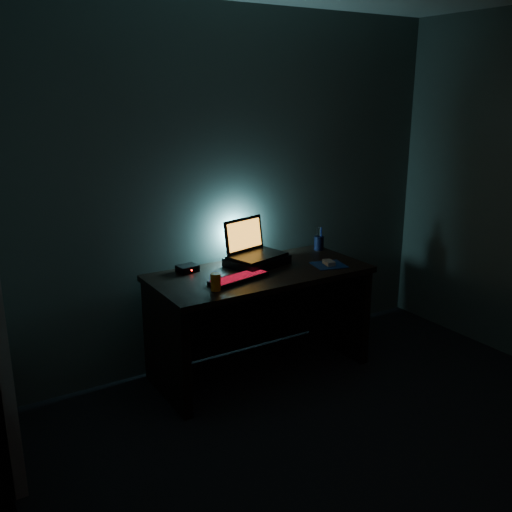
{
  "coord_description": "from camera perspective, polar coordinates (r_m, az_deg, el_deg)",
  "views": [
    {
      "loc": [
        -1.97,
        -1.53,
        1.94
      ],
      "look_at": [
        -0.06,
        1.57,
        0.88
      ],
      "focal_mm": 40.0,
      "sensor_mm": 36.0,
      "label": 1
    }
  ],
  "objects": [
    {
      "name": "juice_glass",
      "position": [
        3.51,
        -4.05,
        -2.61
      ],
      "size": [
        0.07,
        0.07,
        0.11
      ],
      "primitive_type": "cylinder",
      "rotation": [
        0.0,
        0.0,
        0.17
      ],
      "color": "orange",
      "rests_on": "desk"
    },
    {
      "name": "mousepad",
      "position": [
        4.06,
        7.29,
        -0.89
      ],
      "size": [
        0.26,
        0.24,
        0.0
      ],
      "primitive_type": "cube",
      "rotation": [
        0.0,
        0.0,
        -0.23
      ],
      "color": "navy",
      "rests_on": "desk"
    },
    {
      "name": "keyboard",
      "position": [
        3.71,
        -1.73,
        -2.22
      ],
      "size": [
        0.44,
        0.22,
        0.03
      ],
      "rotation": [
        0.0,
        0.0,
        0.22
      ],
      "color": "black",
      "rests_on": "desk"
    },
    {
      "name": "room",
      "position": [
        2.58,
        19.8,
        -0.18
      ],
      "size": [
        3.5,
        4.0,
        2.5
      ],
      "color": "black",
      "rests_on": "ground"
    },
    {
      "name": "riser",
      "position": [
        4.02,
        0.1,
        -0.48
      ],
      "size": [
        0.46,
        0.39,
        0.06
      ],
      "primitive_type": "cube",
      "rotation": [
        0.0,
        0.0,
        0.26
      ],
      "color": "black",
      "rests_on": "desk"
    },
    {
      "name": "router",
      "position": [
        3.9,
        -6.87,
        -1.24
      ],
      "size": [
        0.14,
        0.12,
        0.04
      ],
      "rotation": [
        0.0,
        0.0,
        0.11
      ],
      "color": "black",
      "rests_on": "desk"
    },
    {
      "name": "mouse",
      "position": [
        4.05,
        7.3,
        -0.66
      ],
      "size": [
        0.08,
        0.11,
        0.03
      ],
      "primitive_type": "cube",
      "rotation": [
        0.0,
        0.0,
        -0.23
      ],
      "color": "gray",
      "rests_on": "mousepad"
    },
    {
      "name": "desk",
      "position": [
        4.02,
        -0.01,
        -4.8
      ],
      "size": [
        1.5,
        0.7,
        0.75
      ],
      "color": "black",
      "rests_on": "ground"
    },
    {
      "name": "pen_cup",
      "position": [
        4.43,
        6.31,
        1.29
      ],
      "size": [
        0.09,
        0.09,
        0.11
      ],
      "primitive_type": "cylinder",
      "rotation": [
        0.0,
        0.0,
        0.18
      ],
      "color": "black",
      "rests_on": "desk"
    },
    {
      "name": "laptop",
      "position": [
        4.03,
        -0.42,
        0.89
      ],
      "size": [
        0.43,
        0.37,
        0.26
      ],
      "rotation": [
        0.0,
        0.0,
        0.26
      ],
      "color": "black",
      "rests_on": "riser"
    }
  ]
}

